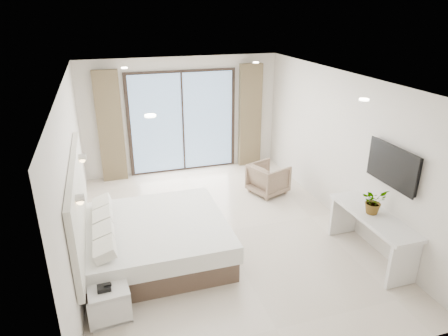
{
  "coord_description": "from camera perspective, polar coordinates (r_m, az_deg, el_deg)",
  "views": [
    {
      "loc": [
        -1.77,
        -5.9,
        3.75
      ],
      "look_at": [
        0.19,
        0.4,
        1.05
      ],
      "focal_mm": 32.0,
      "sensor_mm": 36.0,
      "label": 1
    }
  ],
  "objects": [
    {
      "name": "console_desk",
      "position": [
        6.68,
        20.41,
        -7.75
      ],
      "size": [
        0.52,
        1.67,
        0.77
      ],
      "color": "silver",
      "rests_on": "ground"
    },
    {
      "name": "nightstand",
      "position": [
        5.56,
        -15.99,
        -18.09
      ],
      "size": [
        0.53,
        0.45,
        0.45
      ],
      "rotation": [
        0.0,
        0.0,
        0.08
      ],
      "color": "silver",
      "rests_on": "ground"
    },
    {
      "name": "room_shell",
      "position": [
        7.1,
        -3.67,
        4.41
      ],
      "size": [
        4.62,
        6.22,
        2.72
      ],
      "color": "silver",
      "rests_on": "ground"
    },
    {
      "name": "plant",
      "position": [
        6.55,
        20.55,
        -4.79
      ],
      "size": [
        0.42,
        0.45,
        0.32
      ],
      "primitive_type": "imported",
      "rotation": [
        0.0,
        0.0,
        0.14
      ],
      "color": "#33662D",
      "rests_on": "console_desk"
    },
    {
      "name": "bed",
      "position": [
        6.49,
        -9.87,
        -10.03
      ],
      "size": [
        2.19,
        2.09,
        0.75
      ],
      "color": "brown",
      "rests_on": "ground"
    },
    {
      "name": "ground",
      "position": [
        7.21,
        -0.5,
        -9.1
      ],
      "size": [
        6.2,
        6.2,
        0.0
      ],
      "primitive_type": "plane",
      "color": "beige",
      "rests_on": "ground"
    },
    {
      "name": "armchair",
      "position": [
        8.53,
        6.35,
        -1.33
      ],
      "size": [
        0.86,
        0.88,
        0.72
      ],
      "primitive_type": "imported",
      "rotation": [
        0.0,
        0.0,
        1.94
      ],
      "color": "#91705F",
      "rests_on": "ground"
    },
    {
      "name": "phone",
      "position": [
        5.4,
        -16.76,
        -16.09
      ],
      "size": [
        0.17,
        0.13,
        0.06
      ],
      "primitive_type": "cube",
      "rotation": [
        0.0,
        0.0,
        0.03
      ],
      "color": "black",
      "rests_on": "nightstand"
    }
  ]
}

